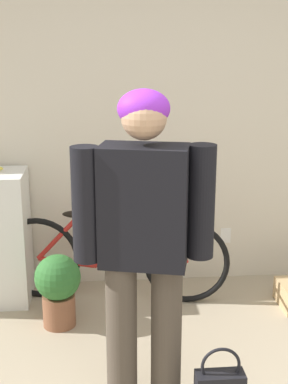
{
  "coord_description": "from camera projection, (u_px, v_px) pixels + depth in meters",
  "views": [
    {
      "loc": [
        -0.43,
        -1.62,
        1.81
      ],
      "look_at": [
        -0.22,
        0.78,
        1.14
      ],
      "focal_mm": 50.0,
      "sensor_mm": 36.0,
      "label": 1
    }
  ],
  "objects": [
    {
      "name": "bicycle",
      "position": [
        111.0,
        257.0,
        3.82
      ],
      "size": [
        1.66,
        0.46,
        0.68
      ],
      "rotation": [
        0.0,
        0.0,
        -0.16
      ],
      "color": "black",
      "rests_on": "ground_plane"
    },
    {
      "name": "wall_back",
      "position": [
        156.0,
        115.0,
        3.92
      ],
      "size": [
        8.0,
        0.07,
        2.6
      ],
      "color": "beige",
      "rests_on": "ground_plane"
    },
    {
      "name": "person",
      "position": [
        144.0,
        233.0,
        2.55
      ],
      "size": [
        0.68,
        0.32,
        1.61
      ],
      "rotation": [
        0.0,
        0.0,
        -0.24
      ],
      "color": "#4C4238",
      "rests_on": "ground_plane"
    },
    {
      "name": "potted_plant",
      "position": [
        58.0,
        286.0,
        3.48
      ],
      "size": [
        0.3,
        0.3,
        0.49
      ],
      "color": "brown",
      "rests_on": "ground_plane"
    }
  ]
}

